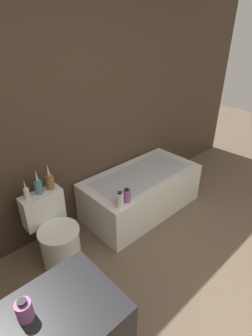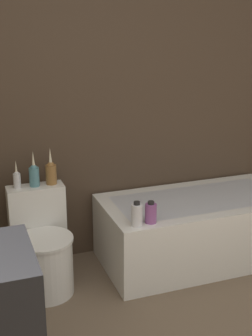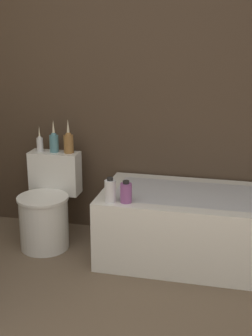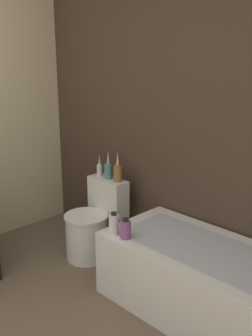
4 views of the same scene
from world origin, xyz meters
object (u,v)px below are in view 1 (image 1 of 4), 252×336
toilet (56,236)px  vase_silver (38,186)px  bathtub (141,192)px  soap_bottle_glass (24,310)px  shampoo_bottle_tall (120,200)px  vase_gold (26,192)px  vase_bronze (50,180)px  shampoo_bottle_short (127,196)px

toilet → vase_silver: (0.00, 0.20, 0.49)m
bathtub → soap_bottle_glass: 2.19m
shampoo_bottle_tall → bathtub: bearing=25.2°
vase_gold → vase_bronze: vase_bronze is taller
soap_bottle_glass → shampoo_bottle_short: soap_bottle_glass is taller
vase_silver → vase_bronze: bearing=1.5°
vase_gold → vase_bronze: 0.24m
toilet → vase_gold: size_ratio=3.46×
toilet → shampoo_bottle_tall: (0.59, -0.28, 0.29)m
bathtub → shampoo_bottle_tall: (-0.61, -0.29, 0.33)m
soap_bottle_glass → shampoo_bottle_tall: bearing=30.1°
vase_gold → vase_silver: bearing=0.4°
bathtub → vase_gold: bearing=171.7°
toilet → soap_bottle_glass: bearing=-122.8°
toilet → vase_gold: (-0.12, 0.20, 0.47)m
soap_bottle_glass → shampoo_bottle_short: bearing=28.5°
toilet → vase_bronze: size_ratio=2.61×
vase_gold → vase_silver: vase_silver is taller
vase_bronze → shampoo_bottle_short: 0.77m
shampoo_bottle_short → vase_silver: bearing=146.1°
vase_gold → soap_bottle_glass: bearing=-113.5°
soap_bottle_glass → vase_bronze: 1.42m
toilet → vase_gold: vase_gold is taller
toilet → vase_bronze: (0.12, 0.20, 0.49)m
bathtub → vase_bronze: (-1.08, 0.20, 0.53)m
vase_bronze → shampoo_bottle_tall: (0.47, -0.48, -0.20)m
bathtub → soap_bottle_glass: size_ratio=11.62×
soap_bottle_glass → vase_silver: soap_bottle_glass is taller
soap_bottle_glass → vase_bronze: bearing=57.6°
toilet → vase_gold: 0.52m
vase_silver → shampoo_bottle_tall: vase_silver is taller
toilet → vase_bronze: vase_bronze is taller
soap_bottle_glass → vase_silver: bearing=61.8°
vase_silver → shampoo_bottle_tall: 0.78m
toilet → shampoo_bottle_short: size_ratio=4.53×
bathtub → toilet: bearing=-179.6°
toilet → vase_bronze: bearing=59.6°
shampoo_bottle_tall → shampoo_bottle_short: size_ratio=1.12×
shampoo_bottle_tall → vase_gold: bearing=145.8°
vase_bronze → shampoo_bottle_short: vase_bronze is taller
shampoo_bottle_tall → vase_bronze: bearing=133.9°
vase_gold → vase_bronze: (0.24, 0.00, 0.02)m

